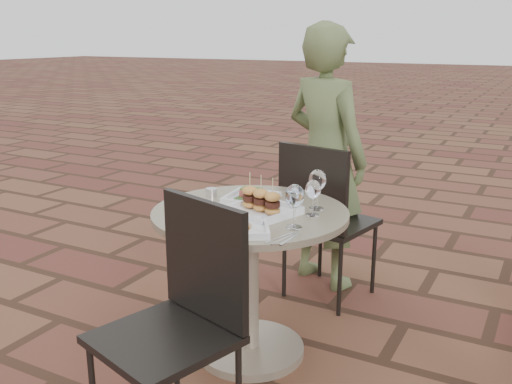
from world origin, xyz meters
The scene contains 13 objects.
ground centered at (0.00, 0.00, 0.00)m, with size 60.00×60.00×0.00m, color brown.
cafe_table centered at (0.24, 0.20, 0.48)m, with size 0.90×0.90×0.73m.
chair_far centered at (0.32, 0.90, 0.55)m, with size 0.52×0.52×0.93m.
chair_near centered at (0.31, -0.44, 0.55)m, with size 0.55×0.55×0.93m.
diner centered at (0.22, 1.17, 0.79)m, with size 0.58×0.38×1.58m, color #525F34.
plate_salmon centered at (0.17, 0.34, 0.75)m, with size 0.25×0.25×0.06m.
plate_sliders centered at (0.31, 0.17, 0.77)m, with size 0.35×0.35×0.18m.
plate_tuna centered at (0.33, -0.07, 0.74)m, with size 0.33×0.33×0.03m.
wine_glass_right centered at (0.52, 0.07, 0.86)m, with size 0.08×0.08×0.19m.
wine_glass_mid centered at (0.50, 0.36, 0.86)m, with size 0.08×0.08×0.19m.
wine_glass_far centered at (0.52, 0.27, 0.84)m, with size 0.07×0.07×0.16m.
steel_ramekin centered at (-0.04, 0.31, 0.75)m, with size 0.06×0.06×0.04m, color silver.
cutlery_set centered at (0.54, -0.07, 0.73)m, with size 0.08×0.17×0.00m, color silver, non-canonical shape.
Camera 1 is at (1.43, -1.98, 1.50)m, focal length 40.00 mm.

